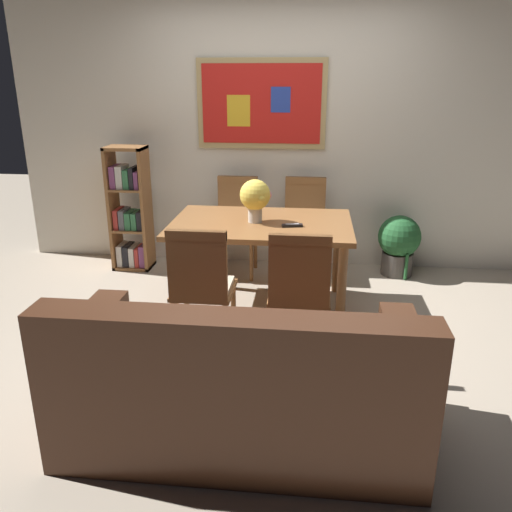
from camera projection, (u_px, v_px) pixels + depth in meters
The scene contains 12 objects.
ground_plane at pixel (265, 335), 3.81m from camera, with size 12.00×12.00×0.00m, color tan.
wall_back_with_painting at pixel (282, 131), 4.93m from camera, with size 5.20×0.14×2.60m.
dining_table at pixel (261, 233), 4.08m from camera, with size 1.41×0.96×0.72m.
dining_chair_near_right at pixel (299, 286), 3.30m from camera, with size 0.40×0.41×0.91m.
dining_chair_far_left at pixel (237, 217), 4.90m from camera, with size 0.40×0.41×0.91m.
dining_chair_near_left at pixel (201, 281), 3.38m from camera, with size 0.40×0.41×0.91m.
dining_chair_far_right at pixel (304, 219), 4.85m from camera, with size 0.40×0.41×0.91m.
leather_couch at pixel (239, 389), 2.61m from camera, with size 1.80×0.84×0.84m.
bookshelf at pixel (130, 214), 4.99m from camera, with size 0.36×0.28×1.19m.
potted_ivy at pixel (399, 243), 4.88m from camera, with size 0.40×0.40×0.62m.
flower_vase at pixel (255, 197), 3.98m from camera, with size 0.24×0.24×0.33m.
tv_remote at pixel (292, 225), 3.91m from camera, with size 0.16×0.08×0.02m.
Camera 1 is at (0.31, -3.39, 1.81)m, focal length 36.33 mm.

